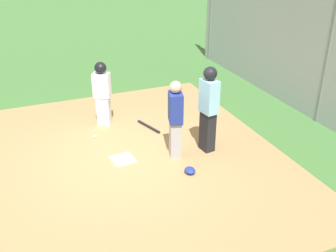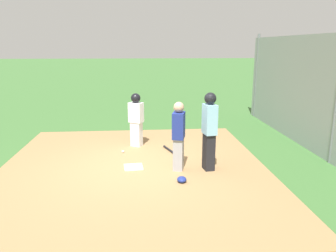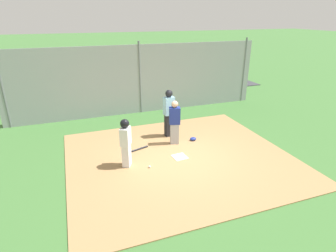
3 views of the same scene
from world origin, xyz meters
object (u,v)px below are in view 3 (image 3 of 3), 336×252
Objects in this scene: catcher at (175,122)px; umpire at (169,112)px; runner at (126,140)px; baseball at (150,167)px; home_plate at (180,157)px; catcher_mask at (193,139)px; parked_car_dark at (20,83)px; baseball_bat at (138,149)px; parked_car_green at (162,76)px.

umpire is (-0.05, -0.71, 0.13)m from catcher.
runner is 20.97× the size of baseball.
home_plate is 1.43m from catcher_mask.
parked_car_dark reaches higher than catcher_mask.
catcher is (-0.22, -1.07, 0.83)m from home_plate.
runner is at bearing -58.14° from umpire.
baseball reaches higher than baseball_bat.
runner is 11.53m from parked_car_dark.
baseball is (2.11, 1.36, -0.02)m from catcher_mask.
catcher reaches higher than baseball.
runner is 0.36× the size of parked_car_dark.
parked_car_dark is at bearing -132.84° from catcher.
catcher is 0.38× the size of parked_car_dark.
parked_car_dark is at bearing -15.27° from parked_car_green.
runner reaches higher than home_plate.
home_plate is at bearing -16.85° from umpire.
home_plate is at bearing -164.90° from baseball.
parked_car_dark is (6.20, -9.03, -0.39)m from umpire.
baseball_bat is (1.18, -0.98, 0.02)m from home_plate.
catcher is 0.88× the size of umpire.
parked_car_green is at bearing -111.05° from baseball.
home_plate is 0.24× the size of umpire.
home_plate is 1.18m from baseball.
runner is at bearing 55.82° from parked_car_green.
baseball_bat is at bearing 56.67° from parked_car_green.
umpire is 0.42× the size of parked_car_green.
baseball is at bearing -42.31° from umpire.
catcher is at bearing 56.09° from runner.
catcher is 2.10m from baseball.
baseball is at bearing -29.88° from catcher.
parked_car_green reaches higher than home_plate.
umpire reaches higher than baseball_bat.
parked_car_dark is at bearing -61.26° from home_plate.
umpire is 0.42× the size of parked_car_dark.
parked_car_green is 1.02× the size of parked_car_dark.
umpire is 10.96m from parked_car_dark.
runner is 1.93× the size of baseball_bat.
runner is at bearing -31.17° from baseball.
catcher reaches higher than parked_car_dark.
catcher is at bearing -101.81° from home_plate.
umpire is 8.52m from parked_car_green.
catcher is 2.22m from runner.
parked_car_dark is at bearing -153.82° from umpire.
catcher_mask is (-2.15, -0.07, 0.03)m from baseball_bat.
catcher_mask reaches higher than home_plate.
umpire is at bearing 63.40° from parked_car_green.
catcher is 1.62m from baseball_bat.
runner is at bearing -2.19° from home_plate.
parked_car_dark is at bearing -54.73° from catcher_mask.
baseball is at bearing 73.50° from baseball_bat.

